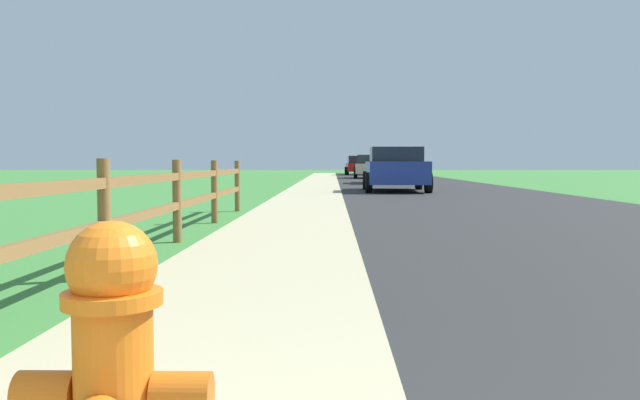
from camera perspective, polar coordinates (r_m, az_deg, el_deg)
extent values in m
plane|color=#3D7F38|center=(24.94, 1.80, 1.07)|extent=(120.00, 120.00, 0.00)
cube|color=#2B2B2B|center=(27.21, 9.14, 1.23)|extent=(7.00, 66.00, 0.01)
cube|color=#BBB28A|center=(27.07, -4.62, 1.25)|extent=(6.00, 66.00, 0.01)
cube|color=#3D7F38|center=(27.26, -7.76, 1.25)|extent=(5.00, 66.00, 0.00)
cylinder|color=orange|center=(1.64, -17.96, -8.30)|extent=(0.24, 0.24, 0.03)
sphere|color=orange|center=(1.63, -18.01, -5.55)|extent=(0.22, 0.22, 0.22)
cube|color=#CB6115|center=(1.62, -18.06, -3.09)|extent=(0.04, 0.04, 0.04)
cylinder|color=#CB6115|center=(1.76, -23.12, -15.47)|extent=(0.14, 0.11, 0.11)
cylinder|color=#CB6115|center=(1.66, -12.16, -16.46)|extent=(0.14, 0.11, 0.11)
cylinder|color=brown|center=(5.70, -18.62, -1.68)|extent=(0.11, 0.11, 1.03)
cylinder|color=brown|center=(8.12, -12.60, -0.13)|extent=(0.11, 0.11, 1.03)
cylinder|color=brown|center=(10.59, -9.36, 0.71)|extent=(0.11, 0.11, 1.03)
cylinder|color=brown|center=(13.09, -7.36, 1.22)|extent=(0.11, 0.11, 1.03)
cube|color=brown|center=(6.90, -15.07, -1.20)|extent=(0.07, 12.66, 0.09)
cube|color=brown|center=(6.88, -15.12, 1.81)|extent=(0.07, 12.66, 0.09)
cube|color=navy|center=(22.46, 6.71, 2.47)|extent=(2.02, 4.42, 0.74)
cube|color=#1E232B|center=(22.33, 6.75, 4.05)|extent=(1.75, 2.08, 0.49)
cylinder|color=black|center=(21.21, 9.62, 1.53)|extent=(0.23, 0.68, 0.67)
cylinder|color=black|center=(21.05, 4.36, 1.55)|extent=(0.23, 0.68, 0.67)
cylinder|color=black|center=(23.91, 8.77, 1.74)|extent=(0.23, 0.68, 0.67)
cylinder|color=black|center=(23.76, 4.10, 1.76)|extent=(0.23, 0.68, 0.67)
cube|color=black|center=(30.84, 6.03, 2.74)|extent=(2.03, 4.30, 0.71)
cube|color=#1E232B|center=(30.86, 6.04, 3.88)|extent=(1.72, 2.22, 0.52)
cylinder|color=black|center=(29.59, 7.93, 2.12)|extent=(0.25, 0.75, 0.74)
cylinder|color=black|center=(29.51, 4.34, 2.14)|extent=(0.25, 0.75, 0.74)
cylinder|color=black|center=(32.20, 7.58, 2.22)|extent=(0.25, 0.75, 0.74)
cylinder|color=black|center=(32.13, 4.28, 2.24)|extent=(0.25, 0.75, 0.74)
cube|color=#C6B793|center=(40.86, 4.46, 2.82)|extent=(2.00, 4.54, 0.61)
cube|color=#1E232B|center=(40.78, 4.46, 3.63)|extent=(1.70, 2.52, 0.55)
cylinder|color=black|center=(39.51, 5.81, 2.43)|extent=(0.25, 0.74, 0.73)
cylinder|color=black|center=(39.48, 3.17, 2.44)|extent=(0.25, 0.74, 0.73)
cylinder|color=black|center=(42.28, 5.66, 2.49)|extent=(0.25, 0.74, 0.73)
cylinder|color=black|center=(42.25, 3.20, 2.50)|extent=(0.25, 0.74, 0.73)
cube|color=maroon|center=(51.48, 3.39, 2.92)|extent=(1.87, 4.65, 0.66)
cube|color=#1E232B|center=(51.21, 3.41, 3.62)|extent=(1.61, 2.21, 0.58)
cylinder|color=black|center=(50.11, 4.51, 2.58)|extent=(0.23, 0.65, 0.65)
cylinder|color=black|center=(50.01, 2.45, 2.59)|extent=(0.23, 0.65, 0.65)
cylinder|color=black|center=(52.97, 4.28, 2.63)|extent=(0.23, 0.65, 0.65)
cylinder|color=black|center=(52.88, 2.33, 2.63)|extent=(0.23, 0.65, 0.65)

